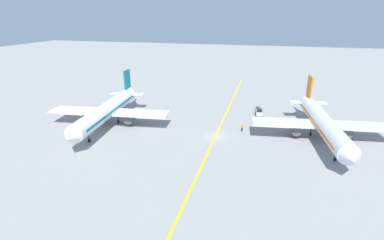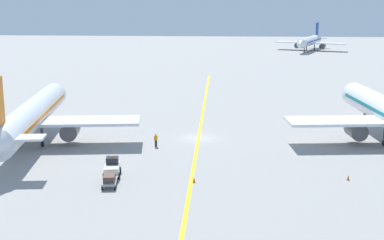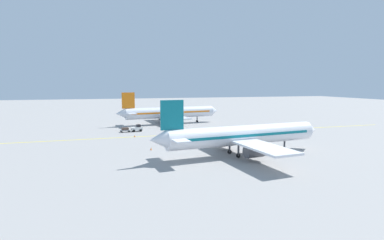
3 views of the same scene
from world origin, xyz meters
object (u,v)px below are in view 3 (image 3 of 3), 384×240
Objects in this scene: traffic_cone_near_nose at (135,136)px; baggage_tug_white at (137,128)px; airplane_at_gate at (170,113)px; traffic_cone_mid_apron at (151,149)px; airplane_adjacent_stand at (241,136)px; ground_crew_worker at (181,128)px; baggage_cart_trailing at (125,129)px.

baggage_tug_white is at bearing 170.81° from traffic_cone_near_nose.
airplane_at_gate is 11.20× the size of baggage_tug_white.
traffic_cone_mid_apron is at bearing -17.04° from airplane_at_gate.
traffic_cone_mid_apron is (37.98, -11.64, -3.43)m from airplane_at_gate.
airplane_adjacent_stand reaches higher than ground_crew_worker.
baggage_cart_trailing is 8.61m from traffic_cone_near_nose.
airplane_at_gate is 18.05m from baggage_tug_white.
baggage_tug_white reaches higher than traffic_cone_near_nose.
ground_crew_worker is 24.60m from traffic_cone_mid_apron.
baggage_tug_white is at bearing -154.53° from airplane_adjacent_stand.
baggage_cart_trailing is (0.43, -3.27, -0.14)m from baggage_tug_white.
ground_crew_worker reaches higher than baggage_cart_trailing.
traffic_cone_near_nose and traffic_cone_mid_apron have the same top height.
baggage_tug_white is at bearing 97.58° from baggage_cart_trailing.
baggage_tug_white is 24.83m from traffic_cone_mid_apron.
ground_crew_worker is 3.05× the size of traffic_cone_mid_apron.
traffic_cone_near_nose is (8.40, 1.84, -0.49)m from baggage_cart_trailing.
baggage_cart_trailing is at bearing -167.64° from traffic_cone_near_nose.
baggage_tug_white is at bearing -179.10° from traffic_cone_mid_apron.
ground_crew_worker is (3.05, 11.83, 0.01)m from baggage_tug_white.
traffic_cone_near_nose is (22.00, -13.46, -3.43)m from airplane_at_gate.
baggage_tug_white is 12.22m from ground_crew_worker.
airplane_at_gate is 1.00× the size of airplane_adjacent_stand.
traffic_cone_near_nose is 16.09m from traffic_cone_mid_apron.
ground_crew_worker is at bearing 152.28° from traffic_cone_mid_apron.
traffic_cone_near_nose is at bearing -31.46° from airplane_at_gate.
airplane_adjacent_stand reaches higher than baggage_cart_trailing.
baggage_cart_trailing is 1.64× the size of ground_crew_worker.
baggage_cart_trailing is at bearing -48.37° from airplane_at_gate.
airplane_at_gate reaches higher than traffic_cone_mid_apron.
ground_crew_worker is at bearing 80.17° from baggage_cart_trailing.
baggage_cart_trailing is (-33.22, -19.30, -2.95)m from airplane_adjacent_stand.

